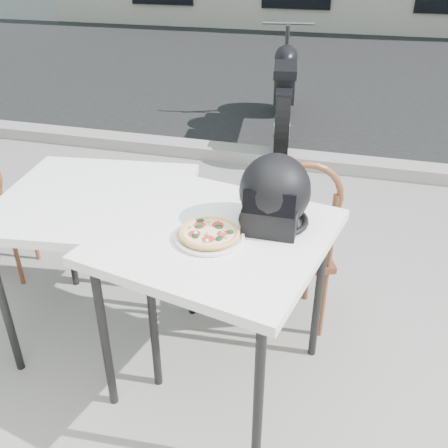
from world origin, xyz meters
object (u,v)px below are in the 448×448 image
(pizza, at_px, (209,233))
(cafe_chair_main, at_px, (294,239))
(cafe_table_side, at_px, (95,209))
(motorcycle, at_px, (284,90))
(cafe_table_main, at_px, (217,247))
(plate, at_px, (209,237))
(helmet, at_px, (274,195))

(pizza, bearing_deg, cafe_chair_main, 61.09)
(pizza, relative_size, cafe_table_side, 0.31)
(motorcycle, bearing_deg, cafe_table_main, -93.81)
(cafe_table_main, bearing_deg, cafe_chair_main, 59.41)
(cafe_table_side, height_order, motorcycle, motorcycle)
(plate, distance_m, motorcycle, 3.78)
(plate, distance_m, pizza, 0.02)
(pizza, height_order, cafe_chair_main, cafe_chair_main)
(plate, height_order, pizza, pizza)
(helmet, distance_m, motorcycle, 3.63)
(cafe_table_main, xyz_separation_m, cafe_chair_main, (0.28, 0.47, -0.19))
(helmet, distance_m, cafe_chair_main, 0.53)
(pizza, xyz_separation_m, motorcycle, (-0.29, 3.75, -0.39))
(cafe_table_side, relative_size, motorcycle, 0.45)
(pizza, distance_m, cafe_chair_main, 0.67)
(cafe_chair_main, xyz_separation_m, cafe_table_side, (-0.96, -0.28, 0.18))
(cafe_chair_main, bearing_deg, helmet, 58.20)
(cafe_table_main, distance_m, motorcycle, 3.71)
(helmet, relative_size, cafe_table_side, 0.32)
(plate, xyz_separation_m, cafe_table_side, (-0.67, 0.25, -0.09))
(pizza, xyz_separation_m, helmet, (0.23, 0.19, 0.11))
(cafe_table_main, distance_m, helmet, 0.33)
(plate, height_order, motorcycle, motorcycle)
(pizza, bearing_deg, cafe_table_main, 75.22)
(pizza, distance_m, helmet, 0.32)
(helmet, relative_size, motorcycle, 0.14)
(pizza, bearing_deg, cafe_table_side, 159.16)
(cafe_chair_main, bearing_deg, pizza, 39.79)
(motorcycle, bearing_deg, cafe_chair_main, -88.29)
(cafe_chair_main, xyz_separation_m, motorcycle, (-0.59, 3.22, -0.10))
(plate, distance_m, cafe_chair_main, 0.67)
(cafe_table_main, relative_size, pizza, 3.40)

